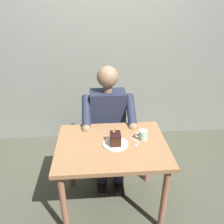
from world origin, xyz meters
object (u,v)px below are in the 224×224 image
at_px(dining_table, 112,153).
at_px(coffee_cup, 143,135).
at_px(dessert_spoon, 135,143).
at_px(chair, 108,126).
at_px(seated_person, 108,123).
at_px(cake_slice, 115,139).

relative_size(dining_table, coffee_cup, 8.69).
distance_m(coffee_cup, dessert_spoon, 0.10).
relative_size(chair, dessert_spoon, 6.51).
height_order(seated_person, cake_slice, seated_person).
distance_m(dining_table, chair, 0.66).
xyz_separation_m(seated_person, cake_slice, (-0.03, 0.48, 0.13)).
relative_size(seated_person, dessert_spoon, 8.88).
height_order(chair, seated_person, seated_person).
relative_size(seated_person, coffee_cup, 11.46).
relative_size(cake_slice, coffee_cup, 1.08).
bearing_deg(dining_table, dessert_spoon, 178.00).
bearing_deg(chair, dessert_spoon, 106.88).
bearing_deg(dining_table, seated_person, -90.00).
relative_size(dining_table, dessert_spoon, 6.73).
bearing_deg(dessert_spoon, seated_person, -67.57).
height_order(chair, coffee_cup, chair).
relative_size(cake_slice, dessert_spoon, 0.84).
relative_size(dining_table, cake_slice, 8.01).
distance_m(dining_table, seated_person, 0.47).
height_order(dining_table, chair, chair).
height_order(dining_table, dessert_spoon, dessert_spoon).
distance_m(chair, seated_person, 0.23).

